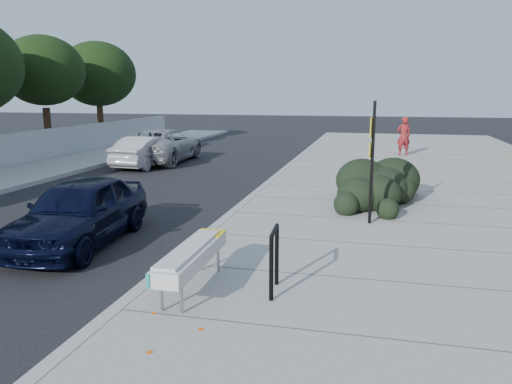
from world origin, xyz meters
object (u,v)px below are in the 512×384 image
bike_rack (274,254)px  suv_silver (162,145)px  wagon_silver (148,151)px  bench (192,256)px  pedestrian (404,136)px  sign_post (372,156)px  sedan_navy (79,211)px

bike_rack → suv_silver: size_ratio=0.19×
wagon_silver → suv_silver: bearing=-83.2°
bench → pedestrian: size_ratio=1.21×
bike_rack → sign_post: bearing=69.6°
wagon_silver → pedestrian: (10.81, 5.36, 0.42)m
bike_rack → suv_silver: (-8.11, 14.17, -0.00)m
bike_rack → sign_post: size_ratio=0.36×
bench → bike_rack: size_ratio=2.22×
suv_silver → pedestrian: 11.49m
sedan_navy → bench: bearing=-37.5°
wagon_silver → sedan_navy: bearing=113.6°
suv_silver → bench: bearing=112.8°
bench → bike_rack: bearing=8.0°
sedan_navy → suv_silver: 12.72m
bench → bike_rack: bike_rack is taller
pedestrian → bench: bearing=61.2°
suv_silver → pedestrian: (10.85, 3.78, 0.32)m
suv_silver → sign_post: bearing=131.8°
sign_post → pedestrian: 13.49m
sign_post → pedestrian: bearing=90.2°
bike_rack → bench: bearing=-175.5°
bench → sign_post: bearing=60.8°
bike_rack → suv_silver: 16.33m
sedan_navy → pedestrian: (7.31, 16.00, 0.37)m
bike_rack → sign_post: (1.35, 4.54, 0.99)m
pedestrian → bike_rack: bearing=64.9°
bike_rack → suv_silver: suv_silver is taller
bench → sign_post: 5.50m
suv_silver → pedestrian: size_ratio=2.93×
sign_post → suv_silver: size_ratio=0.52×
bench → pedestrian: 18.57m
pedestrian → suv_silver: bearing=2.8°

